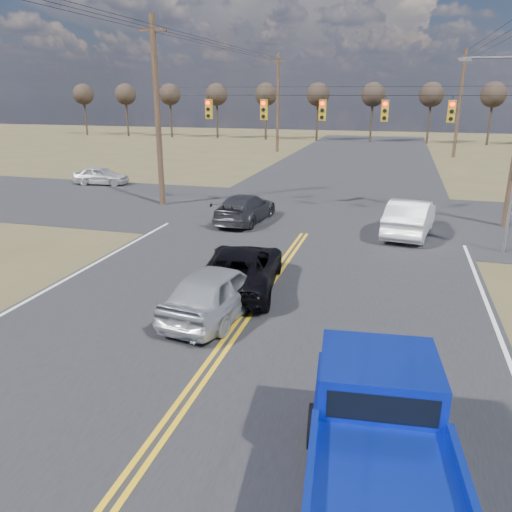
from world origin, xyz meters
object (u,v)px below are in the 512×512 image
(cross_car_west, at_px, (101,176))
(silver_suv, at_px, (218,290))
(pickup_truck, at_px, (380,470))
(white_car_queue, at_px, (410,217))
(dgrey_car_queue, at_px, (245,208))
(black_suv, at_px, (241,268))

(cross_car_west, bearing_deg, silver_suv, -147.61)
(pickup_truck, relative_size, cross_car_west, 1.55)
(pickup_truck, height_order, white_car_queue, pickup_truck)
(white_car_queue, xyz_separation_m, dgrey_car_queue, (-7.82, 0.26, -0.13))
(black_suv, relative_size, dgrey_car_queue, 1.07)
(silver_suv, xyz_separation_m, cross_car_west, (-15.19, 17.98, -0.12))
(black_suv, bearing_deg, pickup_truck, 111.85)
(cross_car_west, bearing_deg, dgrey_car_queue, -127.61)
(pickup_truck, xyz_separation_m, cross_car_west, (-19.97, 24.33, -0.39))
(white_car_queue, bearing_deg, pickup_truck, 96.77)
(pickup_truck, height_order, dgrey_car_queue, pickup_truck)
(white_car_queue, bearing_deg, silver_suv, 71.59)
(pickup_truck, distance_m, cross_car_west, 31.48)
(silver_suv, relative_size, black_suv, 0.87)
(white_car_queue, height_order, dgrey_car_queue, white_car_queue)
(silver_suv, xyz_separation_m, dgrey_car_queue, (-2.48, 10.70, -0.07))
(dgrey_car_queue, bearing_deg, silver_suv, 107.39)
(black_suv, relative_size, cross_car_west, 1.36)
(pickup_truck, height_order, silver_suv, pickup_truck)
(black_suv, height_order, dgrey_car_queue, black_suv)
(white_car_queue, distance_m, cross_car_west, 21.88)
(pickup_truck, xyz_separation_m, dgrey_car_queue, (-7.26, 17.05, -0.33))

